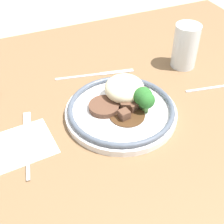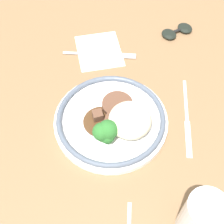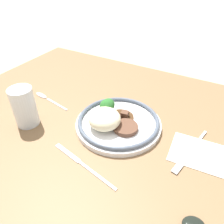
{
  "view_description": "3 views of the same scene",
  "coord_description": "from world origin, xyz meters",
  "px_view_note": "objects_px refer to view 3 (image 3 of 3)",
  "views": [
    {
      "loc": [
        -0.22,
        -0.51,
        0.52
      ],
      "look_at": [
        -0.01,
        -0.04,
        0.07
      ],
      "focal_mm": 50.0,
      "sensor_mm": 36.0,
      "label": 1
    },
    {
      "loc": [
        0.39,
        -0.07,
        0.63
      ],
      "look_at": [
        0.02,
        -0.03,
        0.09
      ],
      "focal_mm": 50.0,
      "sensor_mm": 36.0,
      "label": 2
    },
    {
      "loc": [
        -0.21,
        0.42,
        0.47
      ],
      "look_at": [
        0.04,
        -0.04,
        0.08
      ],
      "focal_mm": 35.0,
      "sensor_mm": 36.0,
      "label": 3
    }
  ],
  "objects_px": {
    "plate": "(115,121)",
    "spoon": "(45,97)",
    "knife": "(81,163)",
    "fork": "(188,154)",
    "juice_glass": "(25,109)"
  },
  "relations": [
    {
      "from": "plate",
      "to": "knife",
      "type": "xyz_separation_m",
      "value": [
        0.0,
        0.17,
        -0.02
      ]
    },
    {
      "from": "knife",
      "to": "spoon",
      "type": "distance_m",
      "value": 0.34
    },
    {
      "from": "fork",
      "to": "juice_glass",
      "type": "bearing_deg",
      "value": -65.5
    },
    {
      "from": "fork",
      "to": "knife",
      "type": "distance_m",
      "value": 0.27
    },
    {
      "from": "plate",
      "to": "juice_glass",
      "type": "height_order",
      "value": "juice_glass"
    },
    {
      "from": "spoon",
      "to": "plate",
      "type": "bearing_deg",
      "value": -172.18
    },
    {
      "from": "plate",
      "to": "juice_glass",
      "type": "distance_m",
      "value": 0.27
    },
    {
      "from": "plate",
      "to": "spoon",
      "type": "xyz_separation_m",
      "value": [
        0.29,
        -0.01,
        -0.02
      ]
    },
    {
      "from": "plate",
      "to": "knife",
      "type": "relative_size",
      "value": 1.21
    },
    {
      "from": "knife",
      "to": "spoon",
      "type": "height_order",
      "value": "spoon"
    },
    {
      "from": "fork",
      "to": "spoon",
      "type": "bearing_deg",
      "value": -81.31
    },
    {
      "from": "plate",
      "to": "fork",
      "type": "relative_size",
      "value": 1.32
    },
    {
      "from": "plate",
      "to": "fork",
      "type": "height_order",
      "value": "plate"
    },
    {
      "from": "spoon",
      "to": "knife",
      "type": "bearing_deg",
      "value": 158.7
    },
    {
      "from": "plate",
      "to": "spoon",
      "type": "bearing_deg",
      "value": -2.79
    }
  ]
}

